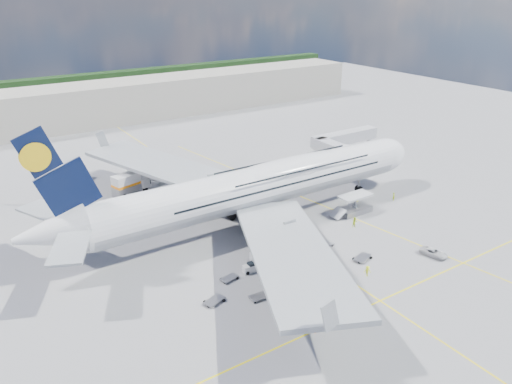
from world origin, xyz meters
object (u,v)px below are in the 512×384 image
dolly_row_c (256,258)px  catering_truck_outer (72,174)px  dolly_row_b (260,296)px  dolly_back (214,300)px  service_van (434,253)px  cone_wing_left_outer (131,191)px  jet_bridge (342,143)px  baggage_tug (251,268)px  dolly_nose_far (323,245)px  dolly_nose_near (362,258)px  dolly_row_a (229,278)px  crew_van (357,200)px  catering_truck_inner (130,185)px  crew_loader (355,222)px  crew_wing (286,281)px  airliner (260,185)px  cone_nose (359,181)px  crew_tug (367,271)px  cone_wing_right_inner (288,248)px  cargo_loader (354,207)px  cone_wing_right_outer (315,330)px  crew_nose (394,197)px  cone_wing_left_inner (218,203)px

dolly_row_c → catering_truck_outer: (-14.45, 51.34, 0.74)m
dolly_row_b → dolly_back: (-5.72, 2.55, 0.00)m
dolly_back → service_van: size_ratio=0.76×
cone_wing_left_outer → jet_bridge: bearing=-18.7°
baggage_tug → dolly_back: bearing=-151.0°
dolly_nose_far → dolly_nose_near: size_ratio=0.98×
service_van → dolly_row_c: bearing=138.2°
dolly_row_a → crew_van: crew_van is taller
catering_truck_inner → service_van: size_ratio=1.86×
crew_loader → crew_wing: 22.97m
jet_bridge → dolly_row_b: bearing=-144.0°
jet_bridge → airliner: bearing=-159.7°
dolly_row_a → cone_wing_left_outer: cone_wing_left_outer is taller
dolly_row_b → cone_nose: 49.12m
baggage_tug → service_van: 29.39m
jet_bridge → crew_tug: (-26.81, -35.43, -6.00)m
dolly_nose_far → cone_wing_left_outer: 43.89m
cone_wing_right_inner → dolly_nose_far: bearing=-24.5°
crew_wing → cargo_loader: bearing=-69.3°
crew_loader → dolly_row_c: bearing=-159.2°
cargo_loader → catering_truck_outer: size_ratio=1.34×
catering_truck_inner → catering_truck_outer: 16.45m
dolly_nose_near → cone_wing_left_outer: cone_wing_left_outer is taller
catering_truck_inner → cone_wing_left_outer: 2.37m
cone_nose → crew_van: bearing=-136.3°
airliner → dolly_nose_far: bearing=-77.4°
catering_truck_inner → jet_bridge: bearing=-32.0°
dolly_nose_near → crew_van: size_ratio=2.28×
crew_loader → cone_wing_right_outer: size_ratio=3.17×
crew_van → cone_wing_right_inner: crew_van is taller
airliner → crew_nose: airliner is taller
catering_truck_outer → cone_wing_left_inner: bearing=-21.0°
jet_bridge → crew_van: (-9.58, -15.32, -6.08)m
cone_wing_right_outer → crew_wing: bearing=73.5°
dolly_row_c → cone_wing_right_outer: dolly_row_c is taller
catering_truck_inner → dolly_nose_far: bearing=-79.5°
dolly_row_c → dolly_nose_near: 16.68m
airliner → dolly_row_b: bearing=-123.8°
catering_truck_outer → cone_nose: size_ratio=12.32×
dolly_row_a → cone_wing_right_outer: 16.35m
dolly_nose_far → crew_wing: size_ratio=1.92×
dolly_row_a → dolly_back: dolly_back is taller
crew_van → cone_wing_left_inner: crew_van is taller
crew_wing → crew_tug: crew_wing is taller
jet_bridge → dolly_nose_near: (-23.94, -31.54, -6.49)m
dolly_row_c → crew_wing: 7.90m
dolly_row_c → crew_van: dolly_row_c is taller
crew_loader → cone_wing_left_inner: size_ratio=3.09×
airliner → dolly_back: 27.17m
catering_truck_outer → cone_wing_right_inner: size_ratio=12.08×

